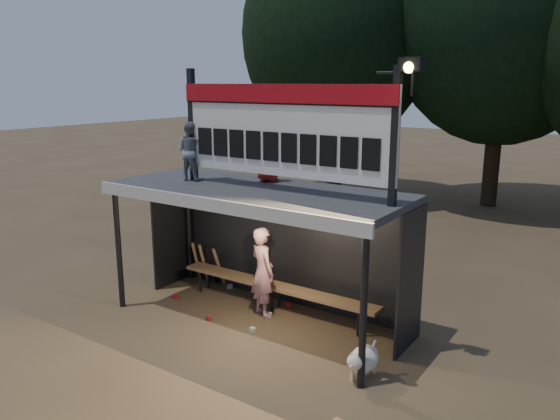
{
  "coord_description": "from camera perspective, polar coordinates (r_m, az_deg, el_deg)",
  "views": [
    {
      "loc": [
        5.21,
        -6.97,
        4.01
      ],
      "look_at": [
        0.2,
        0.4,
        1.9
      ],
      "focal_mm": 35.0,
      "sensor_mm": 36.0,
      "label": 1
    }
  ],
  "objects": [
    {
      "name": "player",
      "position": [
        9.5,
        -1.83,
        -6.47
      ],
      "size": [
        0.69,
        0.59,
        1.59
      ],
      "primitive_type": "imported",
      "rotation": [
        0.0,
        0.0,
        2.71
      ],
      "color": "silver",
      "rests_on": "ground"
    },
    {
      "name": "bench",
      "position": [
        9.82,
        -0.48,
        -8.03
      ],
      "size": [
        4.0,
        0.35,
        0.48
      ],
      "color": "olive",
      "rests_on": "ground"
    },
    {
      "name": "scoreboard_assembly",
      "position": [
        8.4,
        0.45,
        8.64
      ],
      "size": [
        4.1,
        0.27,
        1.99
      ],
      "color": "black",
      "rests_on": "dugout_shelter"
    },
    {
      "name": "tree_left",
      "position": [
        19.37,
        6.0,
        17.7
      ],
      "size": [
        6.46,
        6.46,
        9.27
      ],
      "color": "#312216",
      "rests_on": "ground"
    },
    {
      "name": "child_b",
      "position": [
        9.35,
        -1.2,
        6.03
      ],
      "size": [
        0.5,
        0.33,
        1.01
      ],
      "primitive_type": "imported",
      "rotation": [
        0.0,
        0.0,
        3.13
      ],
      "color": "#AA221A",
      "rests_on": "dugout_shelter"
    },
    {
      "name": "child_a",
      "position": [
        9.62,
        -9.36,
        6.1
      ],
      "size": [
        0.54,
        0.45,
        1.02
      ],
      "primitive_type": "imported",
      "rotation": [
        0.0,
        0.0,
        3.27
      ],
      "color": "gray",
      "rests_on": "dugout_shelter"
    },
    {
      "name": "dog",
      "position": [
        7.85,
        8.64,
        -15.21
      ],
      "size": [
        0.36,
        0.81,
        0.49
      ],
      "color": "white",
      "rests_on": "ground"
    },
    {
      "name": "tree_mid",
      "position": [
        19.07,
        22.5,
        18.85
      ],
      "size": [
        7.22,
        7.22,
        10.36
      ],
      "color": "#2E2114",
      "rests_on": "ground"
    },
    {
      "name": "ground",
      "position": [
        9.58,
        -2.38,
        -11.43
      ],
      "size": [
        80.0,
        80.0,
        0.0
      ],
      "primitive_type": "plane",
      "color": "#4F3D27",
      "rests_on": "ground"
    },
    {
      "name": "bats",
      "position": [
        11.1,
        -7.57,
        -5.61
      ],
      "size": [
        0.68,
        0.35,
        0.84
      ],
      "color": "#8D6342",
      "rests_on": "ground"
    },
    {
      "name": "litter",
      "position": [
        9.77,
        -3.06,
        -10.68
      ],
      "size": [
        4.02,
        1.46,
        0.08
      ],
      "color": "#A91D1F",
      "rests_on": "ground"
    },
    {
      "name": "dugout_shelter",
      "position": [
        9.16,
        -1.58,
        -0.35
      ],
      "size": [
        5.1,
        2.08,
        2.32
      ],
      "color": "#373739",
      "rests_on": "ground"
    }
  ]
}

